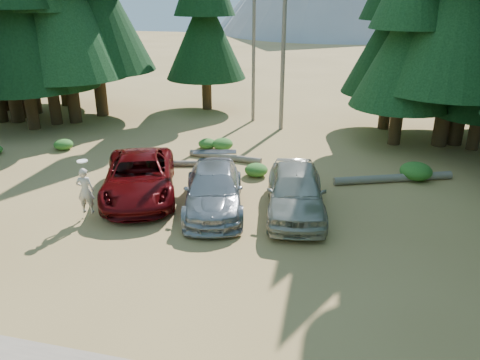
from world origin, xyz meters
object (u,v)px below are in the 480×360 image
at_px(silver_minivan_center, 214,190).
at_px(frisbee_player, 85,190).
at_px(log_left, 165,163).
at_px(log_mid, 225,157).
at_px(silver_minivan_right, 296,191).
at_px(log_right, 393,178).
at_px(red_pickup, 139,177).

height_order(silver_minivan_center, frisbee_player, frisbee_player).
distance_m(silver_minivan_center, log_left, 5.23).
bearing_deg(frisbee_player, silver_minivan_center, -164.95).
height_order(log_left, log_mid, log_mid).
distance_m(silver_minivan_right, frisbee_player, 7.44).
distance_m(silver_minivan_center, log_mid, 5.45).
height_order(log_left, log_right, log_right).
bearing_deg(silver_minivan_center, silver_minivan_right, -8.50).
bearing_deg(log_mid, frisbee_player, -105.95).
xyz_separation_m(red_pickup, silver_minivan_right, (6.15, -0.07, 0.06)).
distance_m(log_left, log_mid, 2.88).
height_order(frisbee_player, log_right, frisbee_player).
xyz_separation_m(silver_minivan_center, silver_minivan_right, (2.99, 0.35, 0.12)).
xyz_separation_m(red_pickup, log_right, (9.85, 3.88, -0.64)).
xyz_separation_m(silver_minivan_center, frisbee_player, (-4.10, -1.90, 0.35)).
height_order(silver_minivan_right, log_mid, silver_minivan_right).
relative_size(silver_minivan_center, log_left, 1.42).
distance_m(silver_minivan_center, silver_minivan_right, 3.01).
height_order(silver_minivan_right, log_left, silver_minivan_right).
xyz_separation_m(log_left, log_right, (10.19, 0.47, 0.04)).
bearing_deg(log_mid, log_left, -141.98).
bearing_deg(log_right, frisbee_player, -172.08).
bearing_deg(frisbee_player, log_right, -159.95).
relative_size(silver_minivan_center, silver_minivan_right, 1.02).
height_order(silver_minivan_center, log_mid, silver_minivan_center).
distance_m(log_mid, log_right, 7.78).
xyz_separation_m(frisbee_player, log_mid, (3.07, 7.22, -0.96)).
bearing_deg(silver_minivan_right, frisbee_player, -171.63).
bearing_deg(log_left, frisbee_player, -109.45).
relative_size(red_pickup, log_mid, 1.59).
xyz_separation_m(red_pickup, log_left, (-0.34, 3.41, -0.68)).
height_order(silver_minivan_center, log_right, silver_minivan_center).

